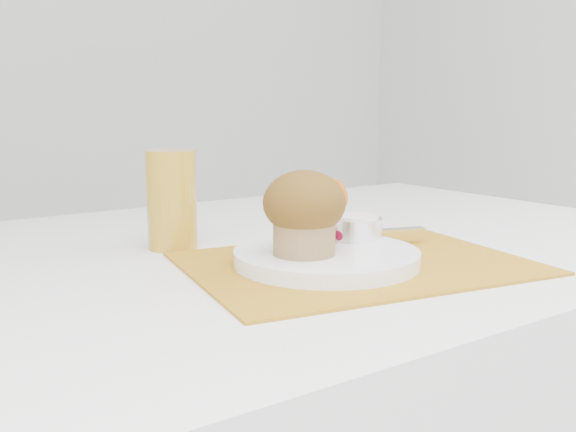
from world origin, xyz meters
TOP-DOWN VIEW (x-y plane):
  - placemat at (-0.01, -0.10)m, footprint 0.44×0.36m
  - plate at (-0.04, -0.09)m, footprint 0.28×0.28m
  - ramekin at (0.02, -0.07)m, footprint 0.08×0.08m
  - cream at (0.02, -0.07)m, footprint 0.06×0.06m
  - raspberry_near at (-0.01, -0.05)m, footprint 0.02×0.02m
  - raspberry_far at (-0.00, -0.07)m, footprint 0.02×0.02m
  - butter_knife at (0.05, -0.04)m, footprint 0.17×0.07m
  - orange at (0.16, 0.16)m, footprint 0.07×0.07m
  - juice_glass at (-0.15, 0.11)m, footprint 0.08×0.08m
  - muffin at (-0.08, -0.10)m, footprint 0.09×0.09m

SIDE VIEW (x-z plane):
  - placemat at x=-0.01m, z-range 0.75..0.75m
  - plate at x=-0.04m, z-range 0.75..0.77m
  - butter_knife at x=0.05m, z-range 0.77..0.78m
  - raspberry_far at x=0.00m, z-range 0.77..0.79m
  - raspberry_near at x=-0.01m, z-range 0.77..0.79m
  - ramekin at x=0.02m, z-range 0.77..0.80m
  - orange at x=0.16m, z-range 0.75..0.82m
  - cream at x=0.02m, z-range 0.80..0.80m
  - juice_glass at x=-0.15m, z-range 0.75..0.88m
  - muffin at x=-0.08m, z-range 0.77..0.87m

